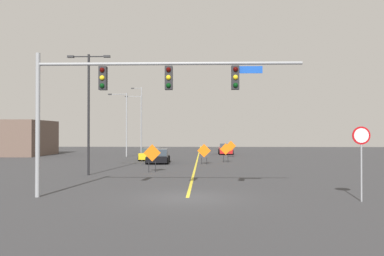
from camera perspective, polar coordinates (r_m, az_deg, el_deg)
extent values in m
plane|color=#38383A|center=(18.25, -0.64, -9.77)|extent=(129.37, 129.37, 0.00)
cube|color=yellow|center=(54.02, 0.94, -3.72)|extent=(0.16, 71.87, 0.01)
cylinder|color=gray|center=(19.50, -20.84, 0.41)|extent=(0.20, 0.20, 6.48)
cylinder|color=gray|center=(18.34, -3.27, 9.01)|extent=(11.81, 0.14, 0.14)
cube|color=black|center=(18.73, -12.38, 6.83)|extent=(0.34, 0.32, 1.05)
sphere|color=#3A0503|center=(18.61, -12.51, 7.96)|extent=(0.22, 0.22, 0.22)
sphere|color=yellow|center=(18.56, -12.51, 6.90)|extent=(0.22, 0.22, 0.22)
sphere|color=black|center=(18.52, -12.51, 5.82)|extent=(0.22, 0.22, 0.22)
cube|color=black|center=(18.24, -3.28, 7.02)|extent=(0.34, 0.32, 1.05)
sphere|color=#3A0503|center=(18.12, -3.32, 8.18)|extent=(0.22, 0.22, 0.22)
sphere|color=yellow|center=(18.07, -3.32, 7.09)|extent=(0.22, 0.22, 0.22)
sphere|color=black|center=(18.03, -3.32, 5.99)|extent=(0.22, 0.22, 0.22)
cube|color=black|center=(18.22, 6.09, 7.03)|extent=(0.34, 0.32, 1.05)
sphere|color=#3A0503|center=(18.10, 6.13, 8.20)|extent=(0.22, 0.22, 0.22)
sphere|color=yellow|center=(18.05, 6.13, 7.10)|extent=(0.22, 0.22, 0.22)
sphere|color=black|center=(18.01, 6.13, 5.99)|extent=(0.22, 0.22, 0.22)
cube|color=#1447B7|center=(18.33, 8.15, 8.10)|extent=(1.10, 0.03, 0.32)
cylinder|color=gray|center=(18.54, 22.69, -5.85)|extent=(0.07, 0.07, 2.39)
cylinder|color=#B20F14|center=(18.47, 22.67, -0.98)|extent=(0.76, 0.03, 0.76)
cylinder|color=white|center=(18.45, 22.69, -0.98)|extent=(0.61, 0.01, 0.61)
cylinder|color=gray|center=(62.90, -7.11, 1.21)|extent=(0.16, 0.16, 9.88)
cylinder|color=gray|center=(63.34, -7.72, 5.54)|extent=(1.39, 0.08, 0.08)
cube|color=#262628|center=(63.46, -8.35, 5.53)|extent=(0.44, 0.24, 0.14)
cylinder|color=black|center=(28.58, -14.31, 1.83)|extent=(0.16, 0.16, 8.25)
cylinder|color=black|center=(29.20, -15.48, 9.64)|extent=(1.25, 0.08, 0.08)
cube|color=#262628|center=(29.39, -16.66, 9.57)|extent=(0.44, 0.24, 0.14)
cylinder|color=black|center=(28.86, -13.08, 9.75)|extent=(1.25, 0.08, 0.08)
cube|color=#262628|center=(28.71, -11.86, 9.80)|extent=(0.44, 0.24, 0.14)
cylinder|color=gray|center=(60.26, -7.15, 0.58)|extent=(0.16, 0.16, 8.39)
cylinder|color=gray|center=(60.66, -8.17, 4.40)|extent=(2.19, 0.08, 0.08)
cube|color=#262628|center=(60.85, -9.19, 4.39)|extent=(0.44, 0.24, 0.14)
cylinder|color=gray|center=(49.37, -9.18, 0.44)|extent=(0.16, 0.16, 7.66)
cylinder|color=gray|center=(49.77, -10.31, 4.68)|extent=(2.02, 0.08, 0.08)
cube|color=#262628|center=(49.99, -11.45, 4.66)|extent=(0.44, 0.24, 0.14)
cube|color=orange|center=(48.41, 5.48, -2.52)|extent=(1.20, 0.33, 1.23)
cylinder|color=black|center=(48.50, 5.20, -3.67)|extent=(0.05, 0.05, 0.69)
cylinder|color=black|center=(48.42, 5.76, -3.67)|extent=(0.05, 0.05, 0.69)
cube|color=orange|center=(39.67, 4.75, -2.95)|extent=(1.12, 0.07, 1.12)
cylinder|color=black|center=(39.71, 4.44, -4.31)|extent=(0.05, 0.05, 0.72)
cylinder|color=black|center=(39.72, 5.07, -4.31)|extent=(0.05, 0.05, 0.72)
cube|color=orange|center=(37.08, 1.71, -3.20)|extent=(1.23, 0.04, 1.23)
cylinder|color=black|center=(37.13, 1.33, -4.65)|extent=(0.05, 0.05, 0.61)
cylinder|color=black|center=(37.13, 2.08, -4.65)|extent=(0.05, 0.05, 0.61)
cube|color=orange|center=(29.88, -5.61, -3.49)|extent=(1.25, 0.19, 1.26)
cylinder|color=black|center=(29.95, -6.09, -5.46)|extent=(0.05, 0.05, 0.76)
cylinder|color=black|center=(29.95, -5.15, -5.46)|extent=(0.05, 0.05, 0.76)
cube|color=red|center=(54.59, 4.74, -3.15)|extent=(1.73, 4.03, 0.72)
cube|color=#333D47|center=(54.37, 4.75, -2.48)|extent=(1.55, 2.35, 0.57)
cylinder|color=black|center=(56.05, 5.55, -3.29)|extent=(0.22, 0.64, 0.64)
cylinder|color=black|center=(55.97, 3.80, -3.29)|extent=(0.22, 0.64, 0.64)
cylinder|color=black|center=(53.25, 5.74, -3.42)|extent=(0.22, 0.64, 0.64)
cylinder|color=black|center=(53.16, 3.89, -3.43)|extent=(0.22, 0.64, 0.64)
cube|color=gold|center=(42.99, -5.74, -3.87)|extent=(2.11, 3.99, 0.64)
cube|color=#333D47|center=(43.15, -5.70, -3.12)|extent=(1.83, 2.12, 0.48)
cylinder|color=black|center=(41.84, -7.38, -4.18)|extent=(0.25, 0.65, 0.64)
cylinder|color=black|center=(41.49, -4.78, -4.21)|extent=(0.25, 0.65, 0.64)
cylinder|color=black|center=(44.51, -6.65, -3.97)|extent=(0.25, 0.65, 0.64)
cylinder|color=black|center=(44.18, -4.20, -3.99)|extent=(0.25, 0.65, 0.64)
cube|color=black|center=(38.79, -4.77, -4.27)|extent=(2.08, 4.45, 0.57)
cube|color=#333D47|center=(38.98, -4.75, -3.39)|extent=(1.80, 2.35, 0.60)
cylinder|color=black|center=(37.36, -6.38, -4.60)|extent=(0.25, 0.65, 0.64)
cylinder|color=black|center=(37.22, -3.48, -4.62)|extent=(0.25, 0.65, 0.64)
cylinder|color=black|center=(40.39, -5.96, -4.31)|extent=(0.25, 0.65, 0.64)
cylinder|color=black|center=(40.27, -3.28, -4.32)|extent=(0.25, 0.65, 0.64)
cube|color=brown|center=(56.54, -23.34, -1.28)|extent=(7.56, 8.90, 4.45)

